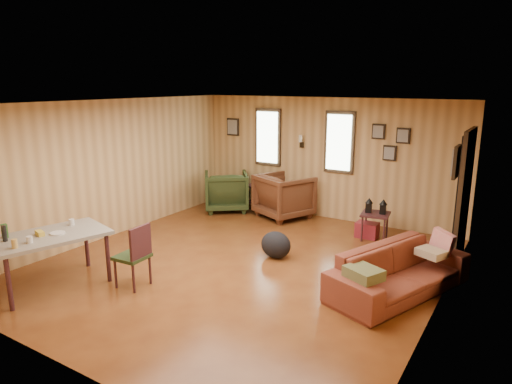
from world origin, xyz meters
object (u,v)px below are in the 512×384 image
at_px(dining_table, 48,239).
at_px(recliner_brown, 284,194).
at_px(sofa, 400,264).
at_px(side_table, 376,212).
at_px(end_table, 260,193).
at_px(recliner_green, 226,189).

bearing_deg(dining_table, recliner_brown, 91.96).
distance_m(sofa, recliner_brown, 3.66).
relative_size(recliner_brown, dining_table, 0.61).
distance_m(recliner_brown, side_table, 2.02).
relative_size(end_table, side_table, 0.91).
distance_m(recliner_brown, recliner_green, 1.32).
bearing_deg(recliner_green, sofa, 116.15).
distance_m(sofa, side_table, 2.08).
xyz_separation_m(sofa, recliner_brown, (-2.91, 2.23, 0.08)).
distance_m(side_table, dining_table, 5.16).
bearing_deg(side_table, end_table, 167.84).
bearing_deg(side_table, recliner_brown, 169.69).
height_order(sofa, side_table, sofa).
bearing_deg(dining_table, recliner_green, 108.47).
bearing_deg(end_table, side_table, -12.16).
xyz_separation_m(end_table, dining_table, (-0.39, -4.71, 0.29)).
distance_m(end_table, dining_table, 4.74).
distance_m(sofa, dining_table, 4.61).
bearing_deg(side_table, dining_table, -126.78).
bearing_deg(sofa, dining_table, 140.42).
bearing_deg(recliner_brown, dining_table, 100.28).
xyz_separation_m(recliner_brown, side_table, (1.99, -0.36, 0.01)).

